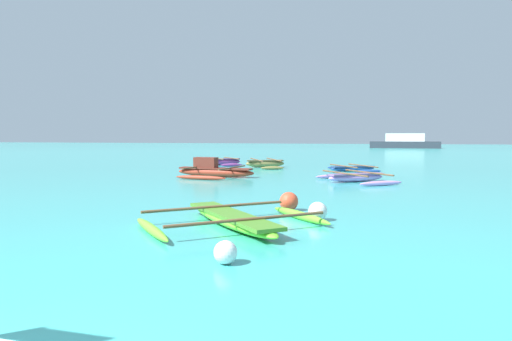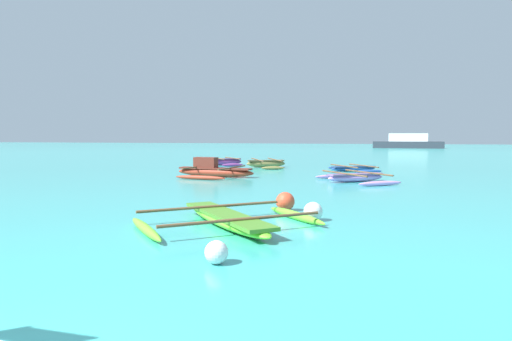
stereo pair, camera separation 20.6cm
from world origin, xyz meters
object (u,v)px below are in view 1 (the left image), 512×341
Objects in this scene: moored_boat_2 at (353,168)px; moored_boat_5 at (356,177)px; mooring_buoy_2 at (318,211)px; moored_boat_4 at (265,163)px; mooring_buoy_1 at (225,252)px; mooring_buoy_0 at (289,201)px; moored_boat_3 at (214,171)px; moored_boat_1 at (232,219)px; moored_boat_0 at (224,162)px; distant_ferry at (405,142)px.

moored_boat_5 is (0.56, -6.33, 0.04)m from moored_boat_2.
mooring_buoy_2 is at bearing -129.58° from moored_boat_5.
moored_boat_4 is 9.96× the size of mooring_buoy_2.
mooring_buoy_2 reaches higher than mooring_buoy_1.
mooring_buoy_2 is at bearing -52.32° from mooring_buoy_0.
moored_boat_3 reaches higher than moored_boat_2.
moored_boat_4 is (0.68, 7.45, -0.06)m from moored_boat_3.
mooring_buoy_1 is at bearing -63.32° from moored_boat_3.
moored_boat_5 is (2.07, 10.97, 0.04)m from moored_boat_1.
moored_boat_2 is at bearing -58.42° from moored_boat_0.
mooring_buoy_0 is 1.35× the size of mooring_buoy_1.
moored_boat_4 is 11.96× the size of mooring_buoy_1.
mooring_buoy_0 reaches higher than mooring_buoy_2.
moored_boat_2 is 0.84× the size of moored_boat_4.
moored_boat_3 is at bearing -170.98° from moored_boat_2.
moored_boat_3 is 0.37× the size of distant_ferry.
distant_ferry is (4.87, 53.62, 0.85)m from moored_boat_2.
moored_boat_0 is 0.74× the size of moored_boat_1.
moored_boat_5 is 9.80m from mooring_buoy_2.
moored_boat_1 is at bearing -109.59° from moored_boat_0.
moored_boat_3 reaches higher than mooring_buoy_1.
moored_boat_2 is at bearing 90.93° from mooring_buoy_2.
mooring_buoy_0 reaches higher than moored_boat_1.
moored_boat_0 is 8.85× the size of mooring_buoy_1.
moored_boat_1 is at bearing -62.18° from moored_boat_3.
distant_ferry reaches higher than mooring_buoy_2.
moored_boat_4 reaches higher than moored_boat_2.
mooring_buoy_0 is (-0.70, -14.88, 0.10)m from moored_boat_2.
mooring_buoy_2 is (-0.30, -9.80, 0.03)m from moored_boat_5.
distant_ferry reaches higher than mooring_buoy_0.
mooring_buoy_2 reaches higher than moored_boat_2.
moored_boat_5 is at bearing 0.43° from moored_boat_3.
moored_boat_5 is 8.26× the size of mooring_buoy_0.
moored_boat_1 is 11.93× the size of mooring_buoy_1.
moored_boat_1 is 0.40× the size of distant_ferry.
moored_boat_4 is at bearing 106.82° from mooring_buoy_0.
mooring_buoy_2 is at bearing 77.96° from mooring_buoy_1.
moored_boat_1 is at bearing -95.14° from distant_ferry.
moored_boat_0 is at bearing 111.54° from moored_boat_3.
moored_boat_2 is 8.38× the size of mooring_buoy_2.
moored_boat_2 is 0.92× the size of moored_boat_3.
mooring_buoy_1 is (-1.17, -13.88, -0.01)m from moored_boat_5.
moored_boat_2 is at bearing -43.12° from moored_boat_4.
moored_boat_3 is 7.48m from moored_boat_4.
moored_boat_3 is (-4.87, 11.50, 0.16)m from moored_boat_1.
moored_boat_1 is at bearing -128.17° from moored_boat_2.
moored_boat_4 is 1.07× the size of moored_boat_5.
moored_boat_5 is (9.58, -9.35, -0.04)m from moored_boat_0.
moored_boat_3 is 6.96m from moored_boat_5.
mooring_buoy_0 is at bearing 118.90° from moored_boat_1.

